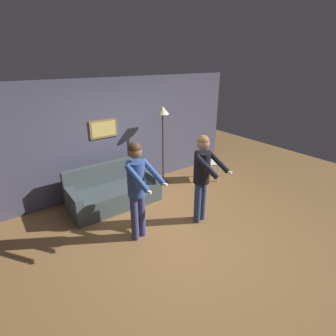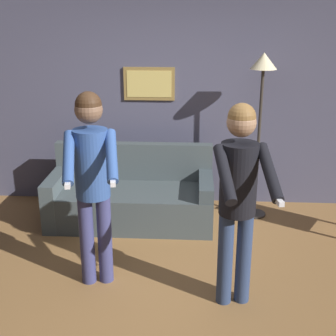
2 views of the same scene
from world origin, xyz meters
TOP-DOWN VIEW (x-y plane):
  - ground_plane at (0.00, 0.00)m, footprint 12.00×12.00m
  - back_wall_assembly at (-0.00, 2.25)m, footprint 6.40×0.09m
  - couch at (-0.52, 1.57)m, footprint 1.90×0.86m
  - torchiere_lamp at (0.95, 1.81)m, footprint 0.30×0.30m
  - person_standing_left at (-0.66, 0.23)m, footprint 0.52×0.71m
  - person_standing_right at (0.57, -0.01)m, footprint 0.51×0.65m
  - dining_chair_distant at (2.01, 1.33)m, footprint 0.57×0.57m

SIDE VIEW (x-z plane):
  - ground_plane at x=0.00m, z-range 0.00..0.00m
  - couch at x=-0.52m, z-range -0.16..0.71m
  - dining_chair_distant at x=2.01m, z-range 0.06..0.99m
  - person_standing_right at x=0.57m, z-range 0.19..1.93m
  - person_standing_left at x=-0.66m, z-range 0.20..1.97m
  - back_wall_assembly at x=0.00m, z-range 0.00..2.60m
  - torchiere_lamp at x=0.95m, z-range 0.61..2.56m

